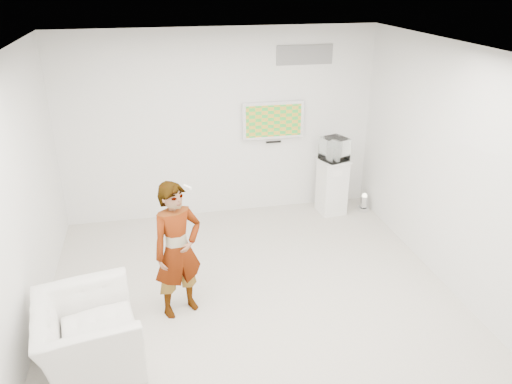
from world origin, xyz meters
TOP-DOWN VIEW (x-y plane):
  - room at (0.00, 0.00)m, footprint 5.01×5.01m
  - tv at (0.85, 2.45)m, footprint 1.00×0.08m
  - logo_decal at (1.35, 2.49)m, footprint 0.90×0.02m
  - person at (-0.89, -0.08)m, footprint 0.71×0.61m
  - armchair at (-1.87, -0.77)m, footprint 1.16×1.27m
  - pedestal at (1.78, 2.09)m, footprint 0.49×0.49m
  - floor_uplight at (2.35, 2.01)m, footprint 0.21×0.21m
  - vitrine at (1.78, 2.09)m, footprint 0.47×0.47m
  - console at (1.78, 2.09)m, footprint 0.09×0.16m
  - wii_remote at (-0.72, 0.16)m, footprint 0.09×0.12m

SIDE VIEW (x-z plane):
  - floor_uplight at x=2.35m, z-range 0.00..0.30m
  - armchair at x=-1.87m, z-range 0.00..0.73m
  - pedestal at x=1.78m, z-range 0.00..0.93m
  - person at x=-0.89m, z-range 0.00..1.65m
  - console at x=1.78m, z-range 0.93..1.14m
  - vitrine at x=1.78m, z-range 0.93..1.30m
  - wii_remote at x=-0.72m, z-range 1.47..1.50m
  - room at x=0.00m, z-range 0.00..3.00m
  - tv at x=0.85m, z-range 1.25..1.85m
  - logo_decal at x=1.35m, z-range 2.40..2.70m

